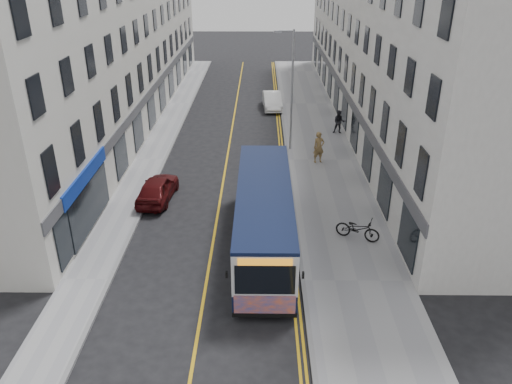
{
  "coord_description": "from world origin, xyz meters",
  "views": [
    {
      "loc": [
        2.23,
        -18.16,
        12.38
      ],
      "look_at": [
        2.0,
        4.05,
        1.6
      ],
      "focal_mm": 35.0,
      "sensor_mm": 36.0,
      "label": 1
    }
  ],
  "objects_px": {
    "city_bus": "(264,216)",
    "pedestrian_near": "(319,147)",
    "streetlamp": "(291,87)",
    "car_maroon": "(158,188)",
    "bicycle": "(358,229)",
    "car_white": "(272,101)",
    "pedestrian_far": "(339,122)"
  },
  "relations": [
    {
      "from": "car_maroon",
      "to": "car_white",
      "type": "bearing_deg",
      "value": -105.6
    },
    {
      "from": "bicycle",
      "to": "car_white",
      "type": "relative_size",
      "value": 0.49
    },
    {
      "from": "streetlamp",
      "to": "city_bus",
      "type": "distance_m",
      "value": 12.92
    },
    {
      "from": "city_bus",
      "to": "car_maroon",
      "type": "xyz_separation_m",
      "value": [
        -5.8,
        4.84,
        -0.98
      ]
    },
    {
      "from": "pedestrian_far",
      "to": "streetlamp",
      "type": "bearing_deg",
      "value": -131.08
    },
    {
      "from": "pedestrian_near",
      "to": "pedestrian_far",
      "type": "xyz_separation_m",
      "value": [
        2.08,
        5.64,
        -0.13
      ]
    },
    {
      "from": "pedestrian_far",
      "to": "car_white",
      "type": "xyz_separation_m",
      "value": [
        -4.8,
        6.78,
        -0.29
      ]
    },
    {
      "from": "pedestrian_near",
      "to": "streetlamp",
      "type": "bearing_deg",
      "value": 109.63
    },
    {
      "from": "car_white",
      "to": "car_maroon",
      "type": "bearing_deg",
      "value": -114.02
    },
    {
      "from": "city_bus",
      "to": "pedestrian_near",
      "type": "distance_m",
      "value": 10.7
    },
    {
      "from": "city_bus",
      "to": "bicycle",
      "type": "distance_m",
      "value": 4.54
    },
    {
      "from": "streetlamp",
      "to": "pedestrian_far",
      "type": "height_order",
      "value": "streetlamp"
    },
    {
      "from": "streetlamp",
      "to": "car_maroon",
      "type": "xyz_separation_m",
      "value": [
        -7.57,
        -7.67,
        -3.69
      ]
    },
    {
      "from": "streetlamp",
      "to": "pedestrian_near",
      "type": "height_order",
      "value": "streetlamp"
    },
    {
      "from": "city_bus",
      "to": "car_maroon",
      "type": "distance_m",
      "value": 7.61
    },
    {
      "from": "pedestrian_near",
      "to": "car_maroon",
      "type": "xyz_separation_m",
      "value": [
        -9.32,
        -5.25,
        -0.43
      ]
    },
    {
      "from": "pedestrian_near",
      "to": "pedestrian_far",
      "type": "height_order",
      "value": "pedestrian_near"
    },
    {
      "from": "car_white",
      "to": "bicycle",
      "type": "bearing_deg",
      "value": -84.25
    },
    {
      "from": "car_white",
      "to": "car_maroon",
      "type": "xyz_separation_m",
      "value": [
        -6.6,
        -17.67,
        -0.01
      ]
    },
    {
      "from": "streetlamp",
      "to": "car_maroon",
      "type": "relative_size",
      "value": 1.98
    },
    {
      "from": "pedestrian_near",
      "to": "car_white",
      "type": "xyz_separation_m",
      "value": [
        -2.72,
        12.42,
        -0.42
      ]
    },
    {
      "from": "pedestrian_near",
      "to": "pedestrian_far",
      "type": "bearing_deg",
      "value": 53.45
    },
    {
      "from": "city_bus",
      "to": "pedestrian_near",
      "type": "relative_size",
      "value": 5.25
    },
    {
      "from": "streetlamp",
      "to": "pedestrian_far",
      "type": "relative_size",
      "value": 4.6
    },
    {
      "from": "streetlamp",
      "to": "car_maroon",
      "type": "height_order",
      "value": "streetlamp"
    },
    {
      "from": "bicycle",
      "to": "pedestrian_far",
      "type": "xyz_separation_m",
      "value": [
        1.22,
        15.12,
        0.32
      ]
    },
    {
      "from": "pedestrian_near",
      "to": "city_bus",
      "type": "bearing_deg",
      "value": -125.51
    },
    {
      "from": "pedestrian_near",
      "to": "car_white",
      "type": "relative_size",
      "value": 0.47
    },
    {
      "from": "city_bus",
      "to": "car_white",
      "type": "distance_m",
      "value": 22.55
    },
    {
      "from": "bicycle",
      "to": "car_white",
      "type": "bearing_deg",
      "value": 33.62
    },
    {
      "from": "bicycle",
      "to": "pedestrian_near",
      "type": "relative_size",
      "value": 1.04
    },
    {
      "from": "pedestrian_near",
      "to": "car_maroon",
      "type": "height_order",
      "value": "pedestrian_near"
    }
  ]
}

